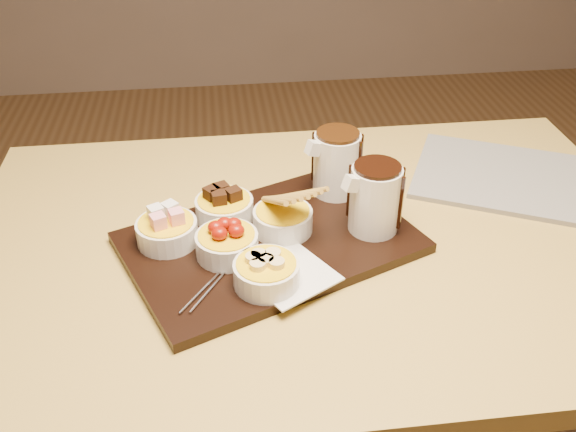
{
  "coord_description": "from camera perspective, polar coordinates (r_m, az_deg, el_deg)",
  "views": [
    {
      "loc": [
        -0.16,
        -0.88,
        1.39
      ],
      "look_at": [
        -0.05,
        -0.02,
        0.81
      ],
      "focal_mm": 40.0,
      "sensor_mm": 36.0,
      "label": 1
    }
  ],
  "objects": [
    {
      "name": "napkin",
      "position": [
        0.99,
        0.15,
        -5.23
      ],
      "size": [
        0.16,
        0.16,
        0.0
      ],
      "primitive_type": "cube",
      "rotation": [
        0.0,
        0.0,
        0.54
      ],
      "color": "white",
      "rests_on": "serving_board"
    },
    {
      "name": "bowl_biscotti",
      "position": [
        1.07,
        -0.47,
        -0.42
      ],
      "size": [
        0.1,
        0.1,
        0.04
      ],
      "primitive_type": "cylinder",
      "color": "white",
      "rests_on": "serving_board"
    },
    {
      "name": "newspaper",
      "position": [
        1.32,
        18.47,
        3.32
      ],
      "size": [
        0.41,
        0.38,
        0.01
      ],
      "primitive_type": "cube",
      "rotation": [
        0.0,
        0.0,
        -0.45
      ],
      "color": "beige",
      "rests_on": "dining_table"
    },
    {
      "name": "pitcher_dark_chocolate",
      "position": [
        1.07,
        7.73,
        1.48
      ],
      "size": [
        0.11,
        0.11,
        0.12
      ],
      "primitive_type": "cylinder",
      "rotation": [
        0.0,
        0.0,
        0.4
      ],
      "color": "silver",
      "rests_on": "serving_board"
    },
    {
      "name": "pitcher_milk_chocolate",
      "position": [
        1.16,
        4.33,
        4.63
      ],
      "size": [
        0.11,
        0.11,
        0.12
      ],
      "primitive_type": "cylinder",
      "rotation": [
        0.0,
        0.0,
        0.4
      ],
      "color": "silver",
      "rests_on": "serving_board"
    },
    {
      "name": "dining_table",
      "position": [
        1.16,
        2.57,
        -5.8
      ],
      "size": [
        1.2,
        0.8,
        0.75
      ],
      "color": "gold",
      "rests_on": "ground"
    },
    {
      "name": "bowl_strawberries",
      "position": [
        1.02,
        -5.44,
        -2.57
      ],
      "size": [
        0.1,
        0.1,
        0.04
      ],
      "primitive_type": "cylinder",
      "color": "white",
      "rests_on": "serving_board"
    },
    {
      "name": "bowl_cake",
      "position": [
        1.11,
        -5.67,
        0.6
      ],
      "size": [
        0.1,
        0.1,
        0.04
      ],
      "primitive_type": "cylinder",
      "color": "white",
      "rests_on": "serving_board"
    },
    {
      "name": "bowl_bananas",
      "position": [
        0.96,
        -1.93,
        -5.17
      ],
      "size": [
        0.1,
        0.1,
        0.04
      ],
      "primitive_type": "cylinder",
      "color": "white",
      "rests_on": "serving_board"
    },
    {
      "name": "bowl_marshmallows",
      "position": [
        1.06,
        -10.69,
        -1.42
      ],
      "size": [
        0.1,
        0.1,
        0.04
      ],
      "primitive_type": "cylinder",
      "color": "white",
      "rests_on": "serving_board"
    },
    {
      "name": "serving_board",
      "position": [
        1.07,
        -1.6,
        -2.37
      ],
      "size": [
        0.54,
        0.45,
        0.02
      ],
      "primitive_type": "cube",
      "rotation": [
        0.0,
        0.0,
        0.4
      ],
      "color": "black",
      "rests_on": "dining_table"
    },
    {
      "name": "fondue_skewers",
      "position": [
        1.01,
        -5.3,
        -4.18
      ],
      "size": [
        0.23,
        0.17,
        0.01
      ],
      "primitive_type": null,
      "rotation": [
        0.0,
        0.0,
        -0.61
      ],
      "color": "silver",
      "rests_on": "serving_board"
    }
  ]
}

